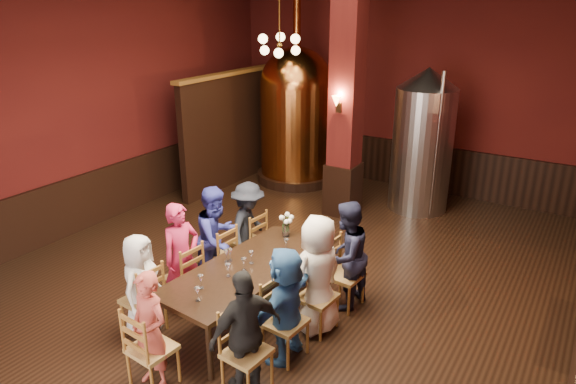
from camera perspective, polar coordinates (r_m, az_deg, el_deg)
The scene contains 37 objects.
room at distance 6.93m, azimuth -1.48°, elevation 6.71°, with size 10.00×10.02×4.50m.
wainscot_back at distance 11.71m, azimuth 12.15°, elevation 3.22°, with size 7.90×0.08×1.00m, color black.
wainscot_left at distance 10.11m, azimuth -20.45°, elevation -0.47°, with size 0.08×9.90×1.00m, color black.
column at distance 9.46m, azimuth 6.52°, elevation 10.37°, with size 0.58×0.58×4.50m, color #4A1210.
partition at distance 11.53m, azimuth -5.95°, elevation 6.91°, with size 0.22×3.50×2.40m, color black.
pendant_cluster at distance 10.17m, azimuth -0.94°, elevation 16.04°, with size 0.90×0.90×1.70m, color #A57226, non-canonical shape.
sconce_column at distance 9.21m, azimuth 5.68°, elevation 9.80°, with size 0.20×0.20×0.36m, color black, non-canonical shape.
dining_table at distance 6.60m, azimuth -4.52°, elevation -8.72°, with size 1.19×2.47×0.75m.
chair_0 at distance 6.69m, azimuth -15.86°, elevation -11.35°, with size 0.46×0.46×0.92m, color #945E25, non-canonical shape.
person_0 at distance 6.59m, azimuth -16.03°, elevation -9.89°, with size 0.64×0.42×1.32m, color silver.
chair_1 at distance 7.05m, azimuth -11.55°, elevation -9.21°, with size 0.46×0.46×0.92m, color #945E25, non-canonical shape.
person_1 at distance 6.91m, azimuth -11.72°, elevation -7.12°, with size 0.55×0.36×1.50m, color #AD1D47.
chair_2 at distance 7.44m, azimuth -7.77°, elevation -7.27°, with size 0.46×0.46×0.92m, color #945E25, non-canonical shape.
person_2 at distance 7.30m, azimuth -7.89°, elevation -5.13°, with size 0.75×0.37×1.54m, color navy.
chair_3 at distance 7.87m, azimuth -4.37°, elevation -5.48°, with size 0.46×0.46×0.92m, color #945E25, non-canonical shape.
person_3 at distance 7.77m, azimuth -4.42°, elevation -3.88°, with size 0.91×0.52×1.40m, color black.
chair_4 at distance 5.63m, azimuth -4.61°, elevation -17.32°, with size 0.46×0.46×0.92m, color #945E25, non-canonical shape.
person_4 at distance 5.49m, azimuth -4.68°, elevation -15.28°, with size 0.83×0.35×1.41m, color black.
chair_5 at distance 6.05m, azimuth -0.30°, elevation -14.23°, with size 0.46×0.46×0.92m, color #945E25, non-canonical shape.
person_5 at distance 5.92m, azimuth -0.31°, elevation -12.36°, with size 1.29×0.41×1.39m, color #386BA8.
chair_6 at distance 6.50m, azimuth 3.28°, elevation -11.54°, with size 0.46×0.46×0.92m, color #945E25, non-canonical shape.
person_6 at distance 6.34m, azimuth 3.33°, elevation -9.19°, with size 0.75×0.49×1.54m, color white.
chair_7 at distance 6.99m, azimuth 6.36°, elevation -9.14°, with size 0.46×0.46×0.92m, color #945E25, non-canonical shape.
person_7 at distance 6.85m, azimuth 6.46°, elevation -7.03°, with size 0.73×0.36×1.50m, color #1D203B.
chair_8 at distance 5.85m, azimuth -14.89°, elevation -16.41°, with size 0.46×0.46×0.92m, color #945E25, non-canonical shape.
person_8 at distance 5.73m, azimuth -15.09°, elevation -14.70°, with size 0.49×0.32×1.35m, color #B0453A.
copper_kettle at distance 11.47m, azimuth 0.94°, elevation 8.68°, with size 1.90×1.90×4.22m.
steel_vessel at distance 10.18m, azimuth 14.74°, elevation 5.53°, with size 1.48×1.48×2.76m.
rose_vase at distance 7.24m, azimuth -0.24°, elevation -3.27°, with size 0.21×0.21×0.35m.
wine_glass_0 at distance 6.69m, azimuth -6.47°, elevation -6.95°, with size 0.07×0.07×0.17m, color white, non-canonical shape.
wine_glass_1 at distance 6.60m, azimuth -4.11°, elevation -7.25°, with size 0.07×0.07×0.17m, color white, non-canonical shape.
wine_glass_2 at distance 5.92m, azimuth -10.00°, elevation -11.11°, with size 0.07×0.07×0.17m, color white, non-canonical shape.
wine_glass_3 at distance 6.34m, azimuth -6.68°, elevation -8.62°, with size 0.07×0.07×0.17m, color white, non-canonical shape.
wine_glass_4 at distance 6.67m, azimuth -6.86°, elevation -7.06°, with size 0.07×0.07×0.17m, color white, non-canonical shape.
wine_glass_5 at distance 6.14m, azimuth -9.67°, elevation -9.81°, with size 0.07×0.07×0.17m, color white, non-canonical shape.
wine_glass_6 at distance 6.91m, azimuth -0.21°, elevation -5.86°, with size 0.07×0.07×0.17m, color white, non-canonical shape.
wine_glass_7 at distance 6.45m, azimuth -4.93°, elevation -8.02°, with size 0.07×0.07×0.17m, color white, non-canonical shape.
Camera 1 is at (3.73, -5.60, 3.92)m, focal length 32.00 mm.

